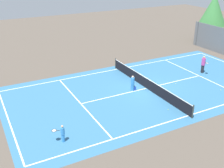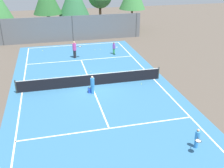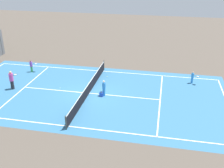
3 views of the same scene
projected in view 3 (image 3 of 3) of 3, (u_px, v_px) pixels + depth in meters
The scene contains 13 objects.
ground_plane at pixel (89, 93), 24.48m from camera, with size 80.00×80.00×0.00m, color brown.
court_surface at pixel (89, 93), 24.48m from camera, with size 13.00×25.00×0.01m.
tennis_net at pixel (89, 88), 24.27m from camera, with size 11.90×0.10×1.10m.
player_0 at pixel (12, 80), 24.96m from camera, with size 0.96×0.49×1.79m.
player_1 at pixel (104, 88), 23.79m from camera, with size 0.31×0.31×1.46m.
player_2 at pixel (31, 66), 28.96m from camera, with size 0.51×0.87×1.33m.
player_3 at pixel (193, 77), 26.27m from camera, with size 0.59×0.82×1.21m.
ball_crate at pixel (101, 94), 23.93m from camera, with size 0.37×0.32×0.43m.
tennis_ball_1 at pixel (11, 74), 28.55m from camera, with size 0.07×0.07×0.07m, color #CCE533.
tennis_ball_2 at pixel (60, 88), 25.43m from camera, with size 0.07×0.07×0.07m, color #CCE533.
tennis_ball_3 at pixel (47, 74), 28.57m from camera, with size 0.07×0.07×0.07m, color #CCE533.
tennis_ball_4 at pixel (107, 76), 27.97m from camera, with size 0.07×0.07×0.07m, color #CCE533.
tennis_ball_5 at pixel (7, 76), 28.00m from camera, with size 0.07×0.07×0.07m, color #CCE533.
Camera 3 is at (-21.04, -6.43, 10.97)m, focal length 43.09 mm.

